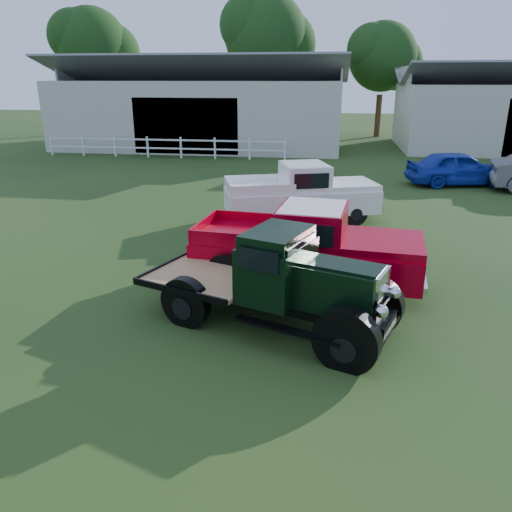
% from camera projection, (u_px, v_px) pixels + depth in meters
% --- Properties ---
extents(ground, '(120.00, 120.00, 0.00)m').
position_uv_depth(ground, '(236.00, 330.00, 9.25)').
color(ground, '#1B3516').
extents(shed_left, '(18.80, 10.20, 5.60)m').
position_uv_depth(shed_left, '(205.00, 103.00, 33.47)').
color(shed_left, beige).
rests_on(shed_left, ground).
extents(fence_rail, '(14.20, 0.16, 1.20)m').
position_uv_depth(fence_rail, '(164.00, 147.00, 28.77)').
color(fence_rail, white).
rests_on(fence_rail, ground).
extents(tree_a, '(6.30, 6.30, 10.50)m').
position_uv_depth(tree_a, '(94.00, 66.00, 40.70)').
color(tree_a, black).
rests_on(tree_a, ground).
extents(tree_b, '(6.90, 6.90, 11.50)m').
position_uv_depth(tree_b, '(265.00, 59.00, 39.49)').
color(tree_b, black).
rests_on(tree_b, ground).
extents(tree_c, '(5.40, 5.40, 9.00)m').
position_uv_depth(tree_c, '(381.00, 76.00, 37.72)').
color(tree_c, black).
rests_on(tree_c, ground).
extents(vintage_flatbed, '(5.14, 3.41, 1.89)m').
position_uv_depth(vintage_flatbed, '(272.00, 279.00, 9.12)').
color(vintage_flatbed, black).
rests_on(vintage_flatbed, ground).
extents(red_pickup, '(5.27, 2.48, 1.86)m').
position_uv_depth(red_pickup, '(307.00, 246.00, 10.95)').
color(red_pickup, '#A80015').
rests_on(red_pickup, ground).
extents(white_pickup, '(5.33, 3.38, 1.83)m').
position_uv_depth(white_pickup, '(301.00, 193.00, 15.97)').
color(white_pickup, white).
rests_on(white_pickup, ground).
extents(misc_car_blue, '(4.54, 2.57, 1.46)m').
position_uv_depth(misc_car_blue, '(458.00, 168.00, 21.42)').
color(misc_car_blue, '#1731AA').
rests_on(misc_car_blue, ground).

